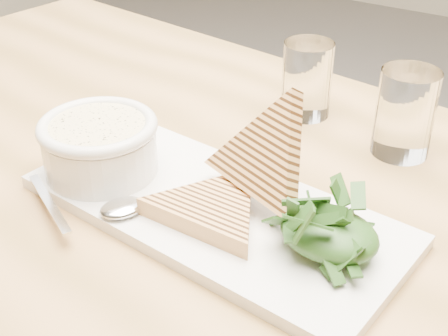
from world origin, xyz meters
The scene contains 14 objects.
table_top centered at (-0.18, -0.22, 0.74)m, with size 1.29×0.86×0.04m, color #B7854C.
table_leg_bl centered at (-0.77, 0.17, 0.36)m, with size 0.06×0.06×0.72m, color #B7854C.
platter centered at (-0.06, -0.22, 0.77)m, with size 0.42×0.19×0.01m, color white.
soup_bowl centered at (-0.20, -0.23, 0.80)m, with size 0.13×0.13×0.05m, color white.
soup centered at (-0.20, -0.23, 0.83)m, with size 0.11×0.11×0.01m, color beige.
bowl_rim centered at (-0.20, -0.23, 0.84)m, with size 0.14×0.14×0.01m, color white.
sandwich_flat centered at (-0.05, -0.24, 0.79)m, with size 0.16×0.16×0.02m, color tan, non-canonical shape.
sandwich_lean centered at (-0.02, -0.18, 0.83)m, with size 0.16×0.16×0.09m, color tan, non-canonical shape.
salad_base centered at (0.08, -0.22, 0.80)m, with size 0.10×0.08×0.04m, color black.
arugula_pile centered at (0.08, -0.22, 0.80)m, with size 0.11×0.10×0.05m, color #3E6928, non-canonical shape.
spoon_bowl centered at (-0.13, -0.28, 0.78)m, with size 0.04×0.05×0.01m, color silver.
spoon_handle centered at (-0.20, -0.31, 0.78)m, with size 0.12×0.01×0.00m, color silver.
glass_near centered at (-0.08, 0.06, 0.82)m, with size 0.07×0.07×0.10m, color white.
glass_far centered at (0.07, 0.03, 0.82)m, with size 0.07×0.07×0.11m, color white.
Camera 1 is at (0.25, -0.67, 1.16)m, focal length 50.00 mm.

